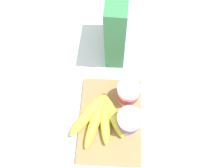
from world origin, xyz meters
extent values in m
plane|color=white|center=(0.00, 0.00, 0.00)|extent=(2.40, 2.40, 0.00)
cube|color=#A37A4C|center=(0.00, 0.00, 0.01)|extent=(0.30, 0.21, 0.02)
cube|color=#38844C|center=(-0.30, 0.01, 0.14)|extent=(0.20, 0.08, 0.28)
cylinder|color=white|center=(-0.08, 0.05, 0.06)|extent=(0.07, 0.07, 0.08)
cylinder|color=#DB384C|center=(-0.08, 0.05, 0.06)|extent=(0.07, 0.07, 0.04)
cylinder|color=silver|center=(-0.08, 0.05, 0.10)|extent=(0.07, 0.07, 0.00)
cylinder|color=white|center=(0.02, 0.06, 0.06)|extent=(0.07, 0.07, 0.09)
cylinder|color=#7A4C99|center=(0.02, 0.06, 0.06)|extent=(0.07, 0.07, 0.04)
cylinder|color=silver|center=(0.02, 0.06, 0.11)|extent=(0.08, 0.08, 0.00)
ellipsoid|color=yellow|center=(-0.01, -0.08, 0.04)|extent=(0.16, 0.13, 0.04)
ellipsoid|color=yellow|center=(0.01, -0.05, 0.04)|extent=(0.19, 0.08, 0.04)
ellipsoid|color=yellow|center=(0.01, -0.02, 0.04)|extent=(0.17, 0.05, 0.04)
ellipsoid|color=yellow|center=(-0.01, 0.01, 0.04)|extent=(0.16, 0.10, 0.04)
cylinder|color=brown|center=(-0.08, -0.03, 0.03)|extent=(0.01, 0.01, 0.02)
camera|label=1|loc=(0.20, 0.01, 0.77)|focal=36.84mm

